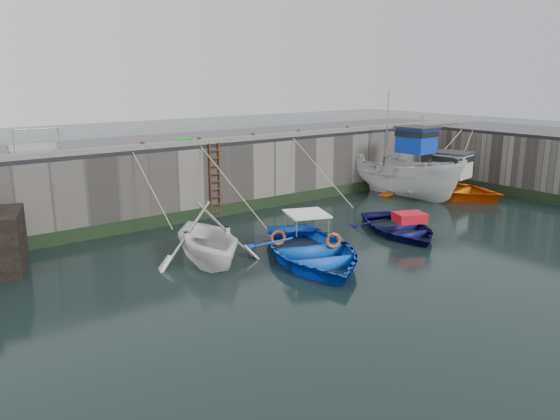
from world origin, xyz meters
TOP-DOWN VIEW (x-y plane):
  - ground at (0.00, 0.00)m, footprint 120.00×120.00m
  - quay_back at (0.00, 12.50)m, footprint 30.00×5.00m
  - road_back at (0.00, 12.50)m, footprint 30.00×5.00m
  - kerb_back at (0.00, 10.15)m, footprint 30.00×0.30m
  - algae_back at (0.00, 9.96)m, footprint 30.00×0.08m
  - algae_right at (11.96, 2.50)m, footprint 0.08×15.00m
  - ladder at (-2.00, 9.91)m, footprint 0.51×0.08m
  - boat_near_white at (-5.12, 5.23)m, footprint 4.46×4.92m
  - boat_near_white_rope at (-5.12, 8.86)m, footprint 0.04×3.45m
  - boat_near_blue at (-2.35, 3.21)m, footprint 5.85×6.78m
  - boat_near_blue_rope at (-2.35, 7.85)m, footprint 0.04×5.02m
  - boat_near_navy at (2.44, 3.62)m, footprint 4.68×5.40m
  - boat_near_navy_rope at (2.44, 8.06)m, footprint 0.04×4.67m
  - boat_far_white at (7.75, 7.85)m, footprint 3.04×6.92m
  - boat_far_orange at (9.38, 6.88)m, footprint 5.76×7.23m
  - fish_crate at (-3.17, 10.30)m, footprint 0.73×0.56m
  - railing at (-8.75, 11.25)m, footprint 1.60×1.05m
  - bollard_a at (-5.00, 10.25)m, footprint 0.18×0.18m
  - bollard_b at (-2.50, 10.25)m, footprint 0.18×0.18m
  - bollard_c at (0.20, 10.25)m, footprint 0.18×0.18m
  - bollard_d at (2.80, 10.25)m, footprint 0.18×0.18m
  - bollard_e at (6.00, 10.25)m, footprint 0.18×0.18m

SIDE VIEW (x-z plane):
  - ground at x=0.00m, z-range 0.00..0.00m
  - boat_near_white at x=-5.12m, z-range -1.13..1.13m
  - boat_near_white_rope at x=-5.12m, z-range -1.55..1.55m
  - boat_near_blue at x=-2.35m, z-range -0.59..0.59m
  - boat_near_blue_rope at x=-2.35m, z-range -1.55..1.55m
  - boat_near_navy at x=2.44m, z-range -0.47..0.47m
  - boat_near_navy_rope at x=2.44m, z-range -1.55..1.55m
  - algae_back at x=0.00m, z-range 0.00..0.50m
  - algae_right at x=11.96m, z-range 0.00..0.50m
  - boat_far_orange at x=9.38m, z-range -1.74..2.60m
  - boat_far_white at x=7.75m, z-range -1.71..3.90m
  - quay_back at x=0.00m, z-range 0.00..3.00m
  - ladder at x=-2.00m, z-range -0.01..3.19m
  - road_back at x=0.00m, z-range 3.00..3.16m
  - kerb_back at x=0.00m, z-range 3.16..3.36m
  - bollard_a at x=-5.00m, z-range 3.16..3.44m
  - bollard_b at x=-2.50m, z-range 3.16..3.44m
  - bollard_c at x=0.20m, z-range 3.16..3.44m
  - bollard_d at x=2.80m, z-range 3.16..3.44m
  - bollard_e at x=6.00m, z-range 3.16..3.44m
  - fish_crate at x=-3.17m, z-range 3.16..3.47m
  - railing at x=-8.75m, z-range 2.86..3.86m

